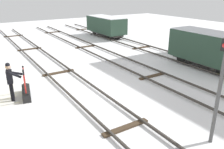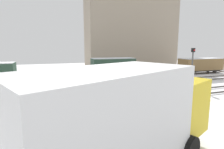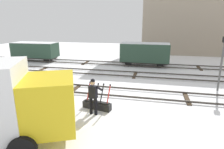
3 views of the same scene
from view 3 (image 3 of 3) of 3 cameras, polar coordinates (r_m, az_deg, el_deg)
name	(u,v)px [view 3 (image 3 of 3)]	position (r m, az deg, el deg)	size (l,w,h in m)	color
ground_plane	(127,94)	(12.07, 4.50, -5.84)	(60.00, 60.00, 0.00)	white
track_main_line	(127,93)	(12.03, 4.51, -5.37)	(44.00, 1.94, 0.18)	#38332D
track_siding_near	(135,74)	(16.29, 6.78, 0.05)	(44.00, 1.94, 0.18)	#38332D
track_siding_far	(139,65)	(20.16, 7.99, 2.93)	(44.00, 1.94, 0.18)	#38332D
switch_lever_frame	(97,104)	(10.02, -4.44, -8.80)	(1.57, 0.65, 1.44)	black
rail_worker	(93,94)	(9.21, -5.55, -5.86)	(0.62, 0.75, 1.80)	black
signal_post	(222,58)	(13.92, 29.89, 4.24)	(0.24, 0.32, 3.49)	#4C4C4C
apartment_building	(203,7)	(30.48, 25.29, 17.66)	(16.12, 5.31, 12.79)	gray
freight_car_back_track	(35,50)	(24.04, -21.82, 6.71)	(5.08, 2.09, 2.14)	#2D2B28
freight_car_mid_siding	(145,53)	(19.90, 9.71, 6.35)	(4.87, 2.05, 2.36)	#2D2B28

